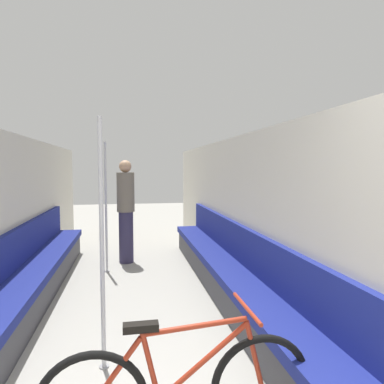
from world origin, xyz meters
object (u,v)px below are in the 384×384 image
(grab_pole_near, at_px, (102,248))
(grab_pole_far, at_px, (106,209))
(bench_seat_row_right, at_px, (227,273))
(passenger_standing, at_px, (126,210))
(bench_seat_row_left, at_px, (27,284))

(grab_pole_near, relative_size, grab_pole_far, 1.00)
(bench_seat_row_right, relative_size, passenger_standing, 3.06)
(grab_pole_far, bearing_deg, bench_seat_row_left, -121.56)
(bench_seat_row_left, relative_size, grab_pole_far, 2.65)
(grab_pole_far, bearing_deg, grab_pole_near, -87.16)
(grab_pole_near, height_order, passenger_standing, grab_pole_near)
(bench_seat_row_right, bearing_deg, bench_seat_row_left, 180.00)
(bench_seat_row_left, height_order, grab_pole_far, grab_pole_far)
(grab_pole_near, height_order, grab_pole_far, same)
(bench_seat_row_left, xyz_separation_m, grab_pole_far, (0.82, 1.33, 0.70))
(grab_pole_near, xyz_separation_m, passenger_standing, (0.17, 3.17, -0.08))
(grab_pole_far, xyz_separation_m, passenger_standing, (0.30, 0.50, -0.08))
(bench_seat_row_left, xyz_separation_m, grab_pole_near, (0.95, -1.34, 0.70))
(bench_seat_row_right, xyz_separation_m, grab_pole_near, (-1.45, -1.34, 0.70))
(bench_seat_row_left, height_order, bench_seat_row_right, same)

